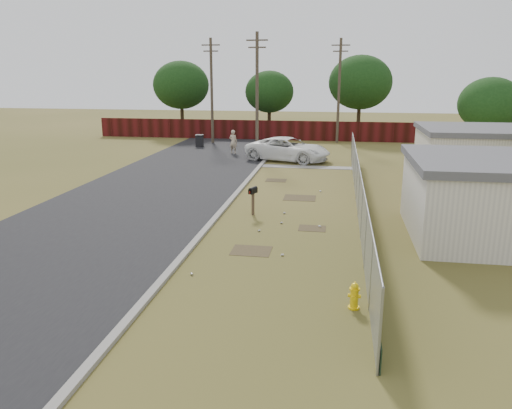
% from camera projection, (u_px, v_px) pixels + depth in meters
% --- Properties ---
extents(ground, '(120.00, 120.00, 0.00)m').
position_uv_depth(ground, '(288.00, 214.00, 22.40)').
color(ground, olive).
rests_on(ground, ground).
extents(street, '(15.10, 60.00, 0.12)m').
position_uv_depth(street, '(193.00, 174.00, 31.13)').
color(street, black).
rests_on(street, ground).
extents(chainlink_fence, '(0.10, 27.06, 2.02)m').
position_uv_depth(chainlink_fence, '(359.00, 194.00, 22.68)').
color(chainlink_fence, gray).
rests_on(chainlink_fence, ground).
extents(privacy_fence, '(30.00, 0.12, 1.80)m').
position_uv_depth(privacy_fence, '(251.00, 130.00, 46.94)').
color(privacy_fence, '#4C1011').
rests_on(privacy_fence, ground).
extents(utility_poles, '(12.60, 8.24, 9.00)m').
position_uv_depth(utility_poles, '(270.00, 90.00, 41.47)').
color(utility_poles, brown).
rests_on(utility_poles, ground).
extents(houses, '(9.30, 17.24, 3.10)m').
position_uv_depth(houses, '(500.00, 173.00, 23.46)').
color(houses, beige).
rests_on(houses, ground).
extents(horizon_trees, '(33.32, 31.94, 7.78)m').
position_uv_depth(horizon_trees, '(326.00, 90.00, 43.54)').
color(horizon_trees, '#382A19').
rests_on(horizon_trees, ground).
extents(fire_hydrant, '(0.35, 0.36, 0.77)m').
position_uv_depth(fire_hydrant, '(354.00, 296.00, 13.34)').
color(fire_hydrant, yellow).
rests_on(fire_hydrant, ground).
extents(mailbox, '(0.36, 0.55, 1.28)m').
position_uv_depth(mailbox, '(253.00, 193.00, 21.96)').
color(mailbox, brown).
rests_on(mailbox, ground).
extents(pickup_truck, '(6.57, 4.50, 1.67)m').
position_uv_depth(pickup_truck, '(288.00, 149.00, 35.61)').
color(pickup_truck, white).
rests_on(pickup_truck, ground).
extents(pedestrian, '(0.78, 0.64, 1.84)m').
position_uv_depth(pedestrian, '(233.00, 142.00, 38.69)').
color(pedestrian, tan).
rests_on(pedestrian, ground).
extents(trash_bin, '(0.73, 0.73, 1.02)m').
position_uv_depth(trash_bin, '(200.00, 141.00, 42.39)').
color(trash_bin, black).
rests_on(trash_bin, ground).
extents(scattered_litter, '(3.88, 12.11, 0.07)m').
position_uv_depth(scattered_litter, '(278.00, 221.00, 21.20)').
color(scattered_litter, beige).
rests_on(scattered_litter, ground).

